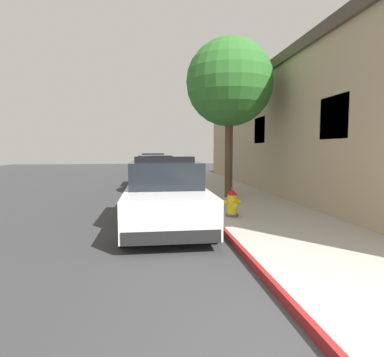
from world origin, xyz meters
name	(u,v)px	position (x,y,z in m)	size (l,w,h in m)	color
ground_plane	(74,202)	(-4.49, 10.00, -0.10)	(28.23, 60.00, 0.20)	#353538
sidewalk_pavement	(230,194)	(1.51, 10.00, 0.07)	(3.03, 60.00, 0.13)	#ADA89E
curb_painted_edge	(191,195)	(-0.04, 10.00, 0.07)	(0.08, 60.00, 0.13)	maroon
storefront_building	(315,132)	(5.57, 10.94, 2.62)	(5.33, 20.31, 5.22)	tan
police_cruiser	(165,194)	(-1.27, 5.48, 0.74)	(1.94, 4.84, 1.68)	white
parked_car_silver_ahead	(155,171)	(-1.39, 13.95, 0.74)	(1.94, 4.84, 1.56)	navy
parked_car_dark_far	(153,164)	(-1.40, 22.80, 0.74)	(1.94, 4.84, 1.56)	black
fire_hydrant	(232,203)	(0.46, 5.54, 0.48)	(0.44, 0.40, 0.76)	#4C4C51
street_tree	(229,83)	(1.19, 8.94, 4.20)	(3.08, 3.08, 5.63)	brown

